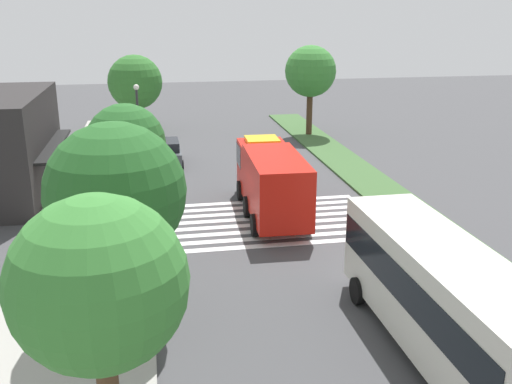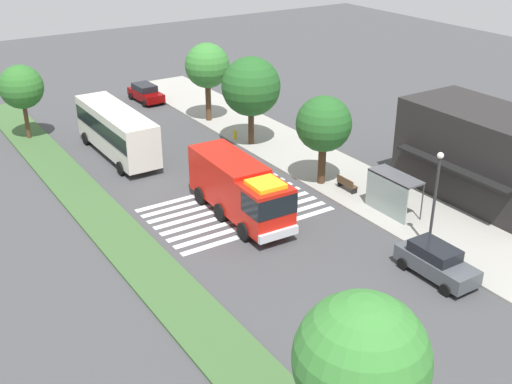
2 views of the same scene
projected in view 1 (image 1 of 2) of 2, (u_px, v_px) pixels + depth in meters
The scene contains 16 objects.
ground_plane at pixel (272, 224), 29.10m from camera, with size 120.00×120.00×0.00m, color #424244.
sidewalk at pixel (91, 234), 27.57m from camera, with size 60.00×5.78×0.14m, color #9E9B93.
median_strip at pixel (411, 214), 30.35m from camera, with size 60.00×3.00×0.14m, color #3D6033.
crosswalk at pixel (270, 221), 29.49m from camera, with size 6.75×10.71×0.01m.
fire_truck at pixel (270, 177), 30.01m from camera, with size 8.98×3.07×3.48m.
parked_car_mid at pixel (168, 152), 39.88m from camera, with size 4.44×1.99×1.75m.
transit_bus at pixel (442, 293), 17.46m from camera, with size 10.32×2.89×3.61m.
bus_stop_shelter at pixel (120, 164), 33.03m from camera, with size 3.50×1.40×2.46m.
bench_near_shelter at pixel (119, 208), 29.68m from camera, with size 1.60×0.50×0.90m.
street_lamp at pixel (138, 121), 36.79m from camera, with size 0.36×0.36×5.70m.
sidewalk_tree_far_west at pixel (99, 285), 11.92m from camera, with size 3.78×3.78×6.69m.
sidewalk_tree_west at pixel (116, 193), 18.42m from camera, with size 4.53×4.53×6.89m.
sidewalk_tree_center at pixel (126, 144), 26.91m from camera, with size 3.72×3.72×6.09m.
sidewalk_tree_far_east at pixel (135, 82), 49.71m from camera, with size 4.66×4.66×6.51m.
median_tree_west at pixel (310, 72), 47.75m from camera, with size 4.23×4.23×7.40m.
fire_hydrant at pixel (139, 335), 18.25m from camera, with size 0.28×0.28×0.70m, color gold.
Camera 1 is at (-26.66, 5.68, 10.35)m, focal length 40.51 mm.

